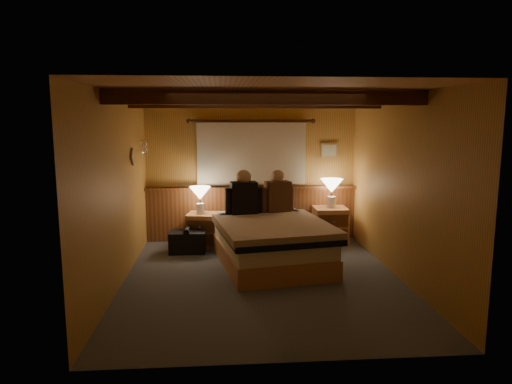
{
  "coord_description": "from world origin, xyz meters",
  "views": [
    {
      "loc": [
        -0.52,
        -5.71,
        2.06
      ],
      "look_at": [
        -0.05,
        0.4,
        1.1
      ],
      "focal_mm": 32.0,
      "sensor_mm": 36.0,
      "label": 1
    }
  ],
  "objects": [
    {
      "name": "person_right",
      "position": [
        0.36,
        1.28,
        0.91
      ],
      "size": [
        0.54,
        0.32,
        0.68
      ],
      "rotation": [
        0.0,
        0.0,
        0.29
      ],
      "color": "#4B2F1E",
      "rests_on": "bed"
    },
    {
      "name": "lamp_left",
      "position": [
        -0.87,
        1.62,
        0.87
      ],
      "size": [
        0.34,
        0.34,
        0.45
      ],
      "color": "white",
      "rests_on": "nightstand_left"
    },
    {
      "name": "wall_back",
      "position": [
        0.0,
        2.1,
        1.2
      ],
      "size": [
        3.6,
        0.0,
        3.6
      ],
      "primitive_type": "plane",
      "rotation": [
        1.57,
        0.0,
        0.0
      ],
      "color": "#C89548",
      "rests_on": "floor"
    },
    {
      "name": "wall_right",
      "position": [
        1.8,
        0.0,
        1.2
      ],
      "size": [
        0.0,
        4.2,
        4.2
      ],
      "primitive_type": "plane",
      "rotation": [
        1.57,
        0.0,
        -1.57
      ],
      "color": "#C89548",
      "rests_on": "floor"
    },
    {
      "name": "lamp_right",
      "position": [
        1.33,
        1.73,
        0.95
      ],
      "size": [
        0.37,
        0.37,
        0.49
      ],
      "color": "white",
      "rests_on": "nightstand_right"
    },
    {
      "name": "person_left",
      "position": [
        -0.18,
        1.16,
        0.92
      ],
      "size": [
        0.57,
        0.28,
        0.7
      ],
      "rotation": [
        0.0,
        0.0,
        0.14
      ],
      "color": "black",
      "rests_on": "bed"
    },
    {
      "name": "framed_print",
      "position": [
        1.35,
        2.08,
        1.55
      ],
      "size": [
        0.3,
        0.04,
        0.25
      ],
      "color": "tan",
      "rests_on": "wall_back"
    },
    {
      "name": "bed",
      "position": [
        0.19,
        0.57,
        0.34
      ],
      "size": [
        1.75,
        2.11,
        0.65
      ],
      "rotation": [
        0.0,
        0.0,
        0.17
      ],
      "color": "tan",
      "rests_on": "floor"
    },
    {
      "name": "duffel_bag",
      "position": [
        -1.06,
        1.31,
        0.18
      ],
      "size": [
        0.56,
        0.34,
        0.4
      ],
      "rotation": [
        0.0,
        0.0,
        -0.02
      ],
      "color": "black",
      "rests_on": "floor"
    },
    {
      "name": "coat_rail",
      "position": [
        -1.72,
        1.58,
        1.67
      ],
      "size": [
        0.05,
        0.55,
        0.24
      ],
      "color": "white",
      "rests_on": "wall_left"
    },
    {
      "name": "nightstand_left",
      "position": [
        -0.82,
        1.64,
        0.28
      ],
      "size": [
        0.57,
        0.53,
        0.55
      ],
      "rotation": [
        0.0,
        0.0,
        -0.17
      ],
      "color": "tan",
      "rests_on": "floor"
    },
    {
      "name": "curtain_window",
      "position": [
        0.0,
        2.03,
        1.52
      ],
      "size": [
        2.18,
        0.09,
        1.11
      ],
      "color": "#4F2E13",
      "rests_on": "wall_back"
    },
    {
      "name": "ceiling_beams",
      "position": [
        0.0,
        0.15,
        2.31
      ],
      "size": [
        3.6,
        1.65,
        0.16
      ],
      "color": "#4F2E13",
      "rests_on": "ceiling"
    },
    {
      "name": "floor",
      "position": [
        0.0,
        0.0,
        0.0
      ],
      "size": [
        4.2,
        4.2,
        0.0
      ],
      "primitive_type": "plane",
      "color": "#484E56",
      "rests_on": "ground"
    },
    {
      "name": "ceiling",
      "position": [
        0.0,
        0.0,
        2.4
      ],
      "size": [
        4.2,
        4.2,
        0.0
      ],
      "primitive_type": "plane",
      "rotation": [
        3.14,
        0.0,
        0.0
      ],
      "color": "tan",
      "rests_on": "wall_back"
    },
    {
      "name": "nightstand_right",
      "position": [
        1.32,
        1.73,
        0.3
      ],
      "size": [
        0.55,
        0.5,
        0.6
      ],
      "rotation": [
        0.0,
        0.0,
        -0.01
      ],
      "color": "tan",
      "rests_on": "floor"
    },
    {
      "name": "wall_front",
      "position": [
        0.0,
        -2.1,
        1.2
      ],
      "size": [
        3.6,
        0.0,
        3.6
      ],
      "primitive_type": "plane",
      "rotation": [
        -1.57,
        0.0,
        0.0
      ],
      "color": "#C89548",
      "rests_on": "floor"
    },
    {
      "name": "wainscot",
      "position": [
        0.0,
        2.04,
        0.49
      ],
      "size": [
        3.6,
        0.23,
        0.94
      ],
      "color": "brown",
      "rests_on": "wall_back"
    },
    {
      "name": "wall_left",
      "position": [
        -1.8,
        0.0,
        1.2
      ],
      "size": [
        0.0,
        4.2,
        4.2
      ],
      "primitive_type": "plane",
      "rotation": [
        1.57,
        0.0,
        1.57
      ],
      "color": "#C89548",
      "rests_on": "floor"
    }
  ]
}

